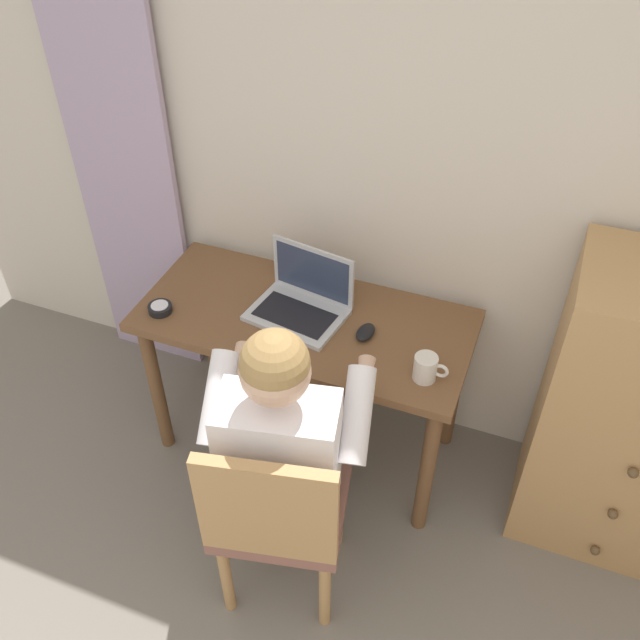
# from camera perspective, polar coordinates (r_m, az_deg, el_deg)

# --- Properties ---
(wall_back) EXTENTS (4.80, 0.05, 2.50)m
(wall_back) POSITION_cam_1_polar(r_m,az_deg,el_deg) (2.46, 13.54, 11.72)
(wall_back) COLOR beige
(wall_back) RESTS_ON ground_plane
(curtain_panel) EXTENTS (0.47, 0.03, 2.30)m
(curtain_panel) POSITION_cam_1_polar(r_m,az_deg,el_deg) (2.95, -16.28, 14.16)
(curtain_panel) COLOR #B29EBC
(curtain_panel) RESTS_ON ground_plane
(desk) EXTENTS (1.25, 0.57, 0.72)m
(desk) POSITION_cam_1_polar(r_m,az_deg,el_deg) (2.66, -1.23, -1.56)
(desk) COLOR brown
(desk) RESTS_ON ground_plane
(dresser) EXTENTS (0.64, 0.49, 1.17)m
(dresser) POSITION_cam_1_polar(r_m,az_deg,el_deg) (2.66, 24.46, -7.33)
(dresser) COLOR tan
(dresser) RESTS_ON ground_plane
(chair) EXTENTS (0.49, 0.48, 0.88)m
(chair) POSITION_cam_1_polar(r_m,az_deg,el_deg) (2.31, -3.54, -15.49)
(chair) COLOR #865649
(chair) RESTS_ON ground_plane
(person_seated) EXTENTS (0.61, 0.64, 1.19)m
(person_seated) POSITION_cam_1_polar(r_m,az_deg,el_deg) (2.27, -2.67, -9.19)
(person_seated) COLOR #33384C
(person_seated) RESTS_ON ground_plane
(laptop) EXTENTS (0.38, 0.30, 0.24)m
(laptop) POSITION_cam_1_polar(r_m,az_deg,el_deg) (2.59, -1.49, 1.64)
(laptop) COLOR #B7BABF
(laptop) RESTS_ON desk
(computer_mouse) EXTENTS (0.07, 0.11, 0.03)m
(computer_mouse) POSITION_cam_1_polar(r_m,az_deg,el_deg) (2.51, 3.75, -1.01)
(computer_mouse) COLOR black
(computer_mouse) RESTS_ON desk
(desk_clock) EXTENTS (0.09, 0.09, 0.03)m
(desk_clock) POSITION_cam_1_polar(r_m,az_deg,el_deg) (2.67, -12.95, 0.94)
(desk_clock) COLOR black
(desk_clock) RESTS_ON desk
(coffee_mug) EXTENTS (0.12, 0.08, 0.09)m
(coffee_mug) POSITION_cam_1_polar(r_m,az_deg,el_deg) (2.35, 8.68, -3.91)
(coffee_mug) COLOR silver
(coffee_mug) RESTS_ON desk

